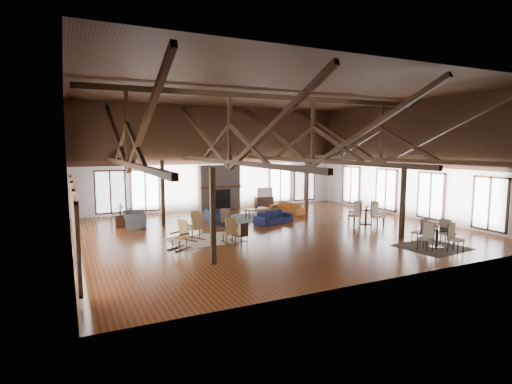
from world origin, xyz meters
name	(u,v)px	position (x,y,z in m)	size (l,w,h in m)	color
floor	(273,231)	(0.00, 0.00, 0.00)	(16.00, 16.00, 0.00)	#5C3413
ceiling	(274,91)	(0.00, 0.00, 6.00)	(16.00, 14.00, 0.02)	black
wall_back	(217,158)	(0.00, 7.00, 3.00)	(16.00, 0.02, 6.00)	silver
wall_front	(394,172)	(0.00, -7.00, 3.00)	(16.00, 0.02, 6.00)	silver
wall_left	(68,167)	(-8.00, 0.00, 3.00)	(0.02, 14.00, 6.00)	silver
wall_right	(410,160)	(8.00, 0.00, 3.00)	(0.02, 14.00, 6.00)	silver
roof_truss	(273,138)	(0.00, 0.00, 4.03)	(15.60, 14.07, 3.14)	black
post_grid	(273,196)	(0.00, 0.00, 1.52)	(8.16, 7.16, 3.05)	black
fireplace	(219,188)	(0.00, 6.67, 1.29)	(2.50, 0.69, 2.60)	#715F56
ceiling_fan	(295,145)	(0.50, -1.00, 3.73)	(1.60, 1.60, 0.75)	black
sofa_navy_front	(274,217)	(0.89, 1.59, 0.29)	(2.01, 0.79, 0.59)	#141839
sofa_navy_left	(216,215)	(-1.49, 3.21, 0.29)	(0.78, 2.00, 0.58)	#151F3B
sofa_orange	(287,208)	(2.84, 3.69, 0.29)	(0.77, 1.96, 0.57)	brown
coffee_table	(257,210)	(0.79, 3.27, 0.42)	(1.39, 0.99, 0.48)	brown
vase	(256,206)	(0.79, 3.34, 0.57)	(0.18, 0.18, 0.19)	#B2B2B2
armchair	(134,220)	(-5.36, 3.38, 0.37)	(0.99, 1.14, 0.74)	#2F2F31
side_table_lamp	(120,218)	(-5.92, 3.68, 0.43)	(0.45, 0.45, 1.15)	black
rocking_chair_a	(194,226)	(-3.60, -0.15, 0.55)	(0.87, 1.03, 1.17)	olive
rocking_chair_b	(230,231)	(-2.51, -1.25, 0.48)	(0.46, 0.80, 1.01)	olive
rocking_chair_c	(181,235)	(-4.40, -1.20, 0.49)	(0.92, 0.78, 1.05)	olive
side_chair_a	(227,219)	(-2.00, 0.40, 0.63)	(0.64, 0.64, 1.08)	black
side_chair_b	(243,233)	(-2.26, -1.88, 0.51)	(0.47, 0.47, 0.89)	black
cafe_table_near	(437,235)	(4.04, -5.15, 0.49)	(1.93, 1.93, 0.99)	black
cafe_table_far	(366,213)	(4.76, -0.51, 0.52)	(2.00, 2.00, 1.04)	black
cup_near	(437,227)	(4.03, -5.14, 0.76)	(0.12, 0.12, 0.09)	#B2B2B2
cup_far	(366,208)	(4.71, -0.58, 0.80)	(0.13, 0.13, 0.11)	#B2B2B2
tv_console	(264,201)	(2.98, 6.75, 0.29)	(1.15, 0.43, 0.57)	black
television	(264,192)	(2.99, 6.75, 0.86)	(1.00, 0.13, 0.58)	#B2B2B2
rug_tan	(204,240)	(-3.25, -0.36, 0.01)	(2.65, 2.09, 0.01)	#C7A98A
rug_navy	(256,217)	(0.76, 3.32, 0.01)	(3.30, 2.48, 0.01)	#192447
rug_dark	(432,247)	(3.96, -5.04, 0.01)	(2.23, 2.03, 0.01)	black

